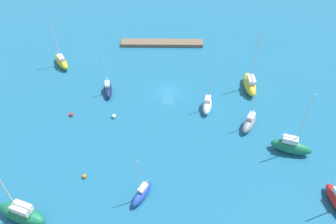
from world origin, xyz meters
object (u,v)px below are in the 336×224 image
object	(u,v)px
sailboat_green_near_pier	(291,146)
mooring_buoy_white	(114,116)
sailboat_yellow_outer_mooring	(61,61)
mooring_buoy_orange	(84,176)
sailboat_gray_far_north	(249,123)
pier_dock	(162,43)
sailboat_yellow_by_breakwater	(250,84)
sailboat_green_lone_north	(22,213)
sailboat_blue_east_end	(142,194)
mooring_buoy_red	(71,114)
sailboat_navy_lone_south	(108,89)
sailboat_white_off_beacon	(207,105)

from	to	relation	value
sailboat_green_near_pier	mooring_buoy_white	world-z (taller)	sailboat_green_near_pier
sailboat_yellow_outer_mooring	mooring_buoy_orange	world-z (taller)	sailboat_yellow_outer_mooring
sailboat_gray_far_north	pier_dock	bearing A→B (deg)	-120.91
sailboat_yellow_outer_mooring	mooring_buoy_orange	bearing A→B (deg)	165.29
pier_dock	sailboat_yellow_by_breakwater	bearing A→B (deg)	137.19
sailboat_green_lone_north	mooring_buoy_orange	xyz separation A→B (m)	(-7.21, -7.27, -1.17)
sailboat_blue_east_end	mooring_buoy_red	xyz separation A→B (m)	(15.09, -17.88, -0.65)
sailboat_navy_lone_south	mooring_buoy_orange	xyz separation A→B (m)	(0.75, 21.45, -0.60)
sailboat_blue_east_end	sailboat_green_near_pier	world-z (taller)	sailboat_green_near_pier
sailboat_navy_lone_south	sailboat_green_near_pier	world-z (taller)	sailboat_green_near_pier
sailboat_yellow_outer_mooring	sailboat_navy_lone_south	bearing A→B (deg)	-163.27
sailboat_yellow_by_breakwater	sailboat_white_off_beacon	size ratio (longest dim) A/B	1.53
sailboat_blue_east_end	sailboat_navy_lone_south	world-z (taller)	sailboat_blue_east_end
sailboat_blue_east_end	sailboat_navy_lone_south	xyz separation A→B (m)	(8.88, -24.99, -0.07)
sailboat_yellow_by_breakwater	mooring_buoy_white	distance (m)	29.08
sailboat_yellow_outer_mooring	mooring_buoy_orange	size ratio (longest dim) A/B	16.94
sailboat_green_near_pier	mooring_buoy_orange	bearing A→B (deg)	-153.27
sailboat_green_lone_north	sailboat_blue_east_end	bearing A→B (deg)	-148.17
pier_dock	sailboat_white_off_beacon	bearing A→B (deg)	111.79
pier_dock	mooring_buoy_red	size ratio (longest dim) A/B	27.68
sailboat_green_lone_north	sailboat_yellow_outer_mooring	distance (m)	38.60
pier_dock	sailboat_green_near_pier	distance (m)	41.76
sailboat_yellow_outer_mooring	mooring_buoy_white	size ratio (longest dim) A/B	14.24
sailboat_green_near_pier	mooring_buoy_red	world-z (taller)	sailboat_green_near_pier
mooring_buoy_white	mooring_buoy_orange	bearing A→B (deg)	78.03
sailboat_green_lone_north	mooring_buoy_white	distance (m)	23.52
sailboat_gray_far_north	sailboat_green_near_pier	xyz separation A→B (m)	(-6.09, 5.91, 0.26)
sailboat_green_lone_north	mooring_buoy_orange	world-z (taller)	sailboat_green_lone_north
sailboat_navy_lone_south	sailboat_yellow_outer_mooring	xyz separation A→B (m)	(12.15, -9.64, 0.30)
sailboat_white_off_beacon	sailboat_green_near_pier	world-z (taller)	sailboat_green_near_pier
sailboat_green_lone_north	sailboat_yellow_outer_mooring	world-z (taller)	sailboat_yellow_outer_mooring
mooring_buoy_white	mooring_buoy_orange	xyz separation A→B (m)	(2.95, 13.91, -0.07)
sailboat_navy_lone_south	mooring_buoy_white	world-z (taller)	sailboat_navy_lone_south
sailboat_gray_far_north	sailboat_white_off_beacon	distance (m)	8.91
sailboat_white_off_beacon	mooring_buoy_orange	xyz separation A→B (m)	(21.13, 16.65, -0.76)
sailboat_navy_lone_south	mooring_buoy_red	bearing A→B (deg)	-51.54
sailboat_yellow_by_breakwater	mooring_buoy_red	distance (m)	37.04
sailboat_blue_east_end	pier_dock	bearing A→B (deg)	-152.97
mooring_buoy_red	sailboat_navy_lone_south	bearing A→B (deg)	-131.12
sailboat_white_off_beacon	pier_dock	bearing A→B (deg)	-148.61
sailboat_gray_far_north	sailboat_blue_east_end	bearing A→B (deg)	-22.50
pier_dock	mooring_buoy_white	world-z (taller)	pier_dock
sailboat_blue_east_end	sailboat_yellow_outer_mooring	world-z (taller)	sailboat_yellow_outer_mooring
sailboat_blue_east_end	sailboat_gray_far_north	world-z (taller)	sailboat_blue_east_end
sailboat_yellow_by_breakwater	sailboat_blue_east_end	bearing A→B (deg)	140.39
sailboat_white_off_beacon	sailboat_green_near_pier	distance (m)	17.33
pier_dock	sailboat_yellow_by_breakwater	distance (m)	25.92
sailboat_blue_east_end	sailboat_gray_far_north	size ratio (longest dim) A/B	1.15
sailboat_green_lone_north	mooring_buoy_red	bearing A→B (deg)	-75.33
sailboat_white_off_beacon	mooring_buoy_red	world-z (taller)	sailboat_white_off_beacon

